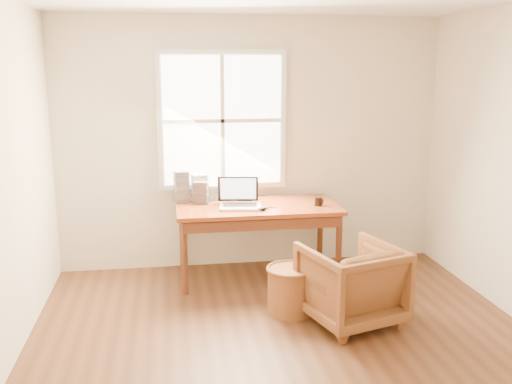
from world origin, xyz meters
TOP-DOWN VIEW (x-y plane):
  - room_shell at (-0.02, 0.16)m, footprint 4.04×4.54m
  - desk at (0.00, 1.80)m, footprint 1.60×0.80m
  - armchair at (0.61, 0.66)m, footprint 0.90×0.92m
  - wicker_stool at (0.15, 0.92)m, footprint 0.42×0.42m
  - laptop at (-0.18, 1.71)m, footprint 0.45×0.47m
  - mouse at (0.01, 1.58)m, footprint 0.11×0.09m
  - coffee_mug at (0.59, 1.69)m, footprint 0.08×0.08m
  - cd_stack_a at (-0.55, 2.10)m, footprint 0.17×0.16m
  - cd_stack_b at (-0.55, 1.98)m, footprint 0.17×0.15m
  - cd_stack_c at (-0.74, 2.04)m, footprint 0.16×0.15m
  - cd_stack_d at (-0.41, 2.09)m, footprint 0.15×0.14m

SIDE VIEW (x-z plane):
  - wicker_stool at x=0.15m, z-range 0.00..0.40m
  - armchair at x=0.61m, z-range 0.00..0.67m
  - desk at x=0.00m, z-range 0.71..0.75m
  - mouse at x=0.01m, z-range 0.75..0.78m
  - coffee_mug at x=0.59m, z-range 0.75..0.83m
  - cd_stack_d at x=-0.41m, z-range 0.75..0.91m
  - cd_stack_b at x=-0.55m, z-range 0.75..0.97m
  - cd_stack_a at x=-0.55m, z-range 0.75..1.02m
  - laptop at x=-0.18m, z-range 0.75..1.05m
  - cd_stack_c at x=-0.74m, z-range 0.75..1.07m
  - room_shell at x=-0.02m, z-range 0.00..2.64m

